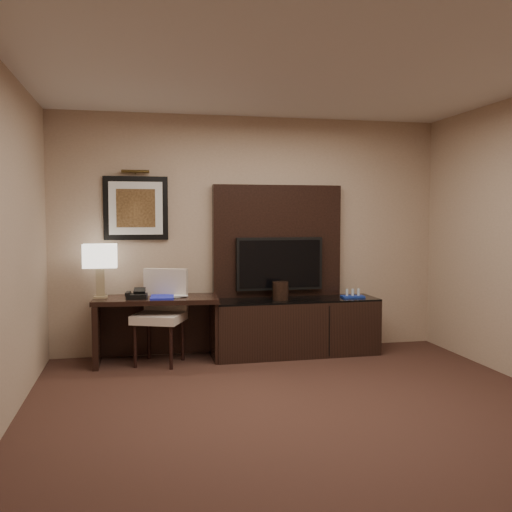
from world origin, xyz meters
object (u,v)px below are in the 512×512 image
object	(u,v)px
desk	(157,330)
credenza	(296,327)
table_lamp	(100,272)
desk_chair	(159,317)
desk_phone	(137,294)
ice_bucket	(280,291)
minibar_tray	(353,293)
tv	(279,264)

from	to	relation	value
desk	credenza	distance (m)	1.55
desk	table_lamp	xyz separation A→B (m)	(-0.58, 0.08, 0.62)
credenza	desk_chair	world-z (taller)	desk_chair
desk	desk_phone	xyz separation A→B (m)	(-0.21, -0.06, 0.40)
desk_phone	credenza	bearing A→B (deg)	8.00
desk_phone	ice_bucket	size ratio (longest dim) A/B	1.04
credenza	minibar_tray	distance (m)	0.76
tv	desk_chair	world-z (taller)	tv
table_lamp	desk_phone	bearing A→B (deg)	-20.48
desk	desk_phone	size ratio (longest dim) A/B	6.21
tv	minibar_tray	world-z (taller)	tv
desk_chair	table_lamp	size ratio (longest dim) A/B	1.85
credenza	table_lamp	xyz separation A→B (m)	(-2.13, 0.08, 0.65)
desk	table_lamp	distance (m)	0.85
desk_phone	tv	bearing A→B (deg)	14.90
tv	ice_bucket	distance (m)	0.36
credenza	table_lamp	size ratio (longest dim) A/B	3.38
desk_phone	minibar_tray	size ratio (longest dim) A/B	0.83
desk	credenza	size ratio (longest dim) A/B	0.71
ice_bucket	minibar_tray	distance (m)	0.86
credenza	table_lamp	distance (m)	2.23
ice_bucket	desk_phone	bearing A→B (deg)	-178.98
table_lamp	desk_chair	bearing A→B (deg)	-15.86
tv	desk_chair	xyz separation A→B (m)	(-1.38, -0.28, -0.51)
credenza	ice_bucket	distance (m)	0.46
desk_chair	desk_phone	world-z (taller)	desk_chair
table_lamp	desk_phone	size ratio (longest dim) A/B	2.59
desk	tv	world-z (taller)	tv
tv	desk_phone	world-z (taller)	tv
desk	tv	size ratio (longest dim) A/B	1.31
desk	minibar_tray	bearing A→B (deg)	3.89
desk_chair	desk_phone	size ratio (longest dim) A/B	4.80
table_lamp	minibar_tray	xyz separation A→B (m)	(2.79, -0.10, -0.29)
ice_bucket	minibar_tray	size ratio (longest dim) A/B	0.79
credenza	desk_chair	bearing A→B (deg)	-177.66
tv	table_lamp	distance (m)	1.98
desk_chair	ice_bucket	distance (m)	1.35
desk	desk_phone	bearing A→B (deg)	-160.10
desk	ice_bucket	size ratio (longest dim) A/B	6.46
desk	ice_bucket	bearing A→B (deg)	3.04
desk_chair	minibar_tray	size ratio (longest dim) A/B	3.97
credenza	ice_bucket	bearing A→B (deg)	-172.22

